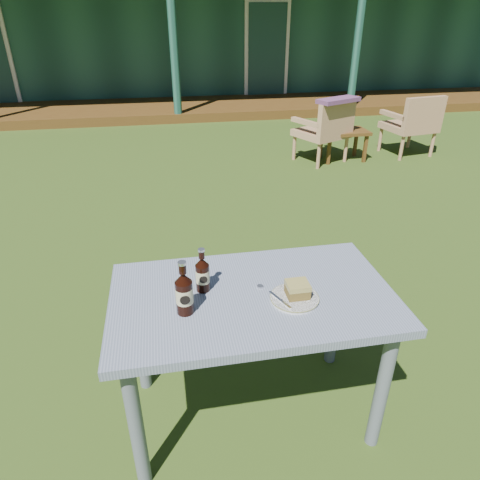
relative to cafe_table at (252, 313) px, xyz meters
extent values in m
plane|color=#334916|center=(0.00, 1.60, -0.62)|extent=(80.00, 80.00, 0.00)
cube|color=#1C493B|center=(0.00, 11.10, 0.68)|extent=(15.00, 6.00, 2.60)
cube|color=#4E3113|center=(0.00, 7.20, -0.54)|extent=(15.00, 1.80, 0.16)
cylinder|color=#1C493B|center=(0.00, 6.40, 0.61)|extent=(0.14, 0.14, 2.45)
cylinder|color=#1C493B|center=(3.25, 6.40, 0.61)|extent=(0.14, 0.14, 2.45)
cube|color=white|center=(2.00, 8.08, 0.38)|extent=(0.95, 0.06, 2.00)
cube|color=#193D38|center=(2.00, 8.05, 0.38)|extent=(0.80, 0.04, 1.85)
cube|color=slate|center=(0.00, 0.00, 0.08)|extent=(1.20, 0.70, 0.04)
cylinder|color=slate|center=(-0.52, -0.27, -0.28)|extent=(0.06, 0.06, 0.68)
cylinder|color=slate|center=(0.52, -0.27, -0.28)|extent=(0.06, 0.06, 0.68)
cylinder|color=slate|center=(-0.52, 0.27, -0.28)|extent=(0.06, 0.06, 0.68)
cylinder|color=slate|center=(0.52, 0.27, -0.28)|extent=(0.06, 0.06, 0.68)
cylinder|color=silver|center=(0.16, -0.07, 0.11)|extent=(0.20, 0.20, 0.01)
cylinder|color=olive|center=(0.16, -0.07, 0.11)|extent=(0.20, 0.20, 0.00)
cube|color=brown|center=(0.17, -0.06, 0.14)|extent=(0.09, 0.08, 0.04)
cube|color=olive|center=(0.17, -0.06, 0.17)|extent=(0.09, 0.09, 0.02)
cube|color=silver|center=(0.10, -0.08, 0.12)|extent=(0.07, 0.13, 0.00)
cylinder|color=black|center=(-0.20, 0.07, 0.16)|extent=(0.06, 0.06, 0.12)
cone|color=black|center=(-0.20, 0.07, 0.24)|extent=(0.06, 0.06, 0.03)
cylinder|color=black|center=(-0.20, 0.07, 0.28)|extent=(0.02, 0.02, 0.03)
cylinder|color=silver|center=(-0.20, 0.07, 0.30)|extent=(0.03, 0.03, 0.01)
cylinder|color=#C6C08C|center=(-0.20, 0.07, 0.17)|extent=(0.06, 0.06, 0.06)
cylinder|color=black|center=(-0.20, 0.04, 0.17)|extent=(0.03, 0.00, 0.03)
cylinder|color=black|center=(-0.29, -0.07, 0.17)|extent=(0.07, 0.07, 0.14)
cone|color=black|center=(-0.29, -0.07, 0.26)|extent=(0.07, 0.07, 0.04)
cylinder|color=black|center=(-0.29, -0.07, 0.30)|extent=(0.03, 0.03, 0.04)
cylinder|color=silver|center=(-0.29, -0.07, 0.33)|extent=(0.03, 0.03, 0.01)
cylinder|color=#C6C08C|center=(-0.29, -0.07, 0.18)|extent=(0.07, 0.07, 0.07)
cylinder|color=black|center=(-0.29, -0.11, 0.18)|extent=(0.04, 0.00, 0.04)
cylinder|color=silver|center=(0.04, 0.04, 0.11)|extent=(0.03, 0.03, 0.01)
cube|color=#AB7D55|center=(1.73, 3.83, -0.25)|extent=(0.76, 0.75, 0.08)
cube|color=#AB7D55|center=(1.83, 3.61, -0.02)|extent=(0.56, 0.31, 0.39)
cube|color=#AB7D55|center=(1.96, 3.96, -0.08)|extent=(0.27, 0.49, 0.06)
cube|color=#AB7D55|center=(1.48, 3.74, -0.08)|extent=(0.27, 0.49, 0.06)
cylinder|color=#AB7D55|center=(1.86, 4.14, -0.46)|extent=(0.05, 0.05, 0.33)
cylinder|color=#AB7D55|center=(1.41, 3.94, -0.46)|extent=(0.05, 0.05, 0.33)
cylinder|color=#AB7D55|center=(2.05, 3.73, -0.46)|extent=(0.05, 0.05, 0.33)
cylinder|color=#AB7D55|center=(1.60, 3.52, -0.46)|extent=(0.05, 0.05, 0.33)
cube|color=#AB7D55|center=(3.02, 3.92, -0.24)|extent=(0.68, 0.65, 0.08)
cube|color=#AB7D55|center=(3.05, 3.68, -0.01)|extent=(0.60, 0.17, 0.39)
cube|color=#AB7D55|center=(3.28, 3.98, -0.07)|extent=(0.15, 0.53, 0.06)
cube|color=#AB7D55|center=(2.75, 3.89, -0.07)|extent=(0.15, 0.53, 0.06)
cylinder|color=#AB7D55|center=(3.23, 4.19, -0.45)|extent=(0.05, 0.05, 0.33)
cylinder|color=#AB7D55|center=(2.73, 4.11, -0.45)|extent=(0.05, 0.05, 0.33)
cylinder|color=#AB7D55|center=(3.30, 3.73, -0.45)|extent=(0.05, 0.05, 0.33)
cylinder|color=#AB7D55|center=(2.80, 3.65, -0.45)|extent=(0.05, 0.05, 0.33)
cube|color=#63375D|center=(1.83, 3.61, 0.20)|extent=(0.61, 0.43, 0.05)
cube|color=#4E3113|center=(2.04, 3.81, -0.24)|extent=(0.60, 0.40, 0.04)
cube|color=#4E3113|center=(1.79, 3.66, -0.44)|extent=(0.04, 0.04, 0.36)
cube|color=#4E3113|center=(2.29, 3.66, -0.44)|extent=(0.04, 0.04, 0.36)
cube|color=#4E3113|center=(1.79, 3.96, -0.44)|extent=(0.04, 0.04, 0.36)
cube|color=#4E3113|center=(2.29, 3.96, -0.44)|extent=(0.04, 0.04, 0.36)
camera|label=1|loc=(-0.32, -1.46, 1.16)|focal=32.00mm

